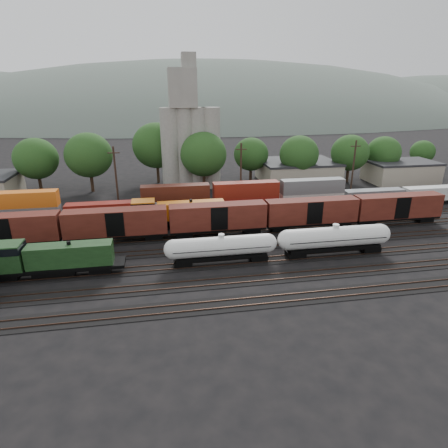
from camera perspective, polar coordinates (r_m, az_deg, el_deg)
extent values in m
plane|color=black|center=(54.28, -4.95, -4.01)|extent=(600.00, 600.00, 0.00)
cube|color=black|center=(41.07, -2.97, -12.43)|extent=(180.00, 3.20, 0.08)
cube|color=#382319|center=(40.43, -2.84, -12.87)|extent=(180.00, 0.08, 0.16)
cube|color=#382319|center=(41.63, -3.10, -11.81)|extent=(180.00, 0.08, 0.16)
cube|color=black|center=(45.34, -3.77, -9.07)|extent=(180.00, 3.20, 0.08)
cube|color=#382319|center=(44.68, -3.67, -9.42)|extent=(180.00, 0.08, 0.16)
cube|color=#382319|center=(45.93, -3.87, -8.55)|extent=(180.00, 0.08, 0.16)
cube|color=black|center=(49.75, -4.42, -6.29)|extent=(180.00, 3.20, 0.08)
cube|color=#382319|center=(49.07, -4.33, -6.58)|extent=(180.00, 0.08, 0.16)
cube|color=#382319|center=(50.36, -4.50, -5.85)|extent=(180.00, 0.08, 0.16)
cube|color=black|center=(54.26, -4.95, -3.97)|extent=(180.00, 3.20, 0.08)
cube|color=#382319|center=(53.57, -4.88, -4.20)|extent=(180.00, 0.08, 0.16)
cube|color=#382319|center=(54.88, -5.02, -3.60)|extent=(180.00, 0.08, 0.16)
cube|color=black|center=(58.85, -5.40, -2.01)|extent=(180.00, 3.20, 0.08)
cube|color=#382319|center=(58.16, -5.35, -2.20)|extent=(180.00, 0.08, 0.16)
cube|color=#382319|center=(59.48, -5.46, -1.68)|extent=(180.00, 0.08, 0.16)
cube|color=black|center=(63.50, -5.79, -0.34)|extent=(180.00, 3.20, 0.08)
cube|color=#382319|center=(62.80, -5.74, -0.49)|extent=(180.00, 0.08, 0.16)
cube|color=#382319|center=(64.15, -5.84, -0.05)|extent=(180.00, 0.08, 0.16)
cube|color=black|center=(68.20, -6.12, 1.11)|extent=(180.00, 3.20, 0.08)
cube|color=#382319|center=(67.50, -6.08, 0.98)|extent=(180.00, 0.08, 0.16)
cube|color=#382319|center=(68.85, -6.17, 1.36)|extent=(180.00, 0.08, 0.16)
cube|color=black|center=(50.84, -24.38, -5.99)|extent=(16.88, 2.88, 0.40)
cube|color=black|center=(51.03, -24.30, -6.44)|extent=(4.97, 2.18, 0.79)
cube|color=#183717|center=(49.73, -22.37, -4.32)|extent=(10.13, 2.38, 2.68)
cube|color=#183717|center=(51.70, -30.10, -4.31)|extent=(3.58, 2.88, 3.28)
cube|color=black|center=(51.33, -30.30, -3.24)|extent=(3.67, 2.98, 0.89)
cylinder|color=black|center=(49.17, -22.60, -2.73)|extent=(0.50, 0.50, 0.50)
cube|color=black|center=(52.78, -29.98, -6.78)|extent=(2.58, 1.99, 0.70)
cube|color=black|center=(49.97, -18.25, -6.43)|extent=(2.58, 1.99, 0.70)
cylinder|color=silver|center=(49.10, -0.41, -3.38)|extent=(12.46, 2.57, 2.57)
sphere|color=silver|center=(48.55, -7.69, -3.85)|extent=(2.57, 2.57, 2.57)
sphere|color=silver|center=(50.42, 6.60, -2.87)|extent=(2.57, 2.57, 2.57)
cylinder|color=silver|center=(48.54, -0.41, -1.80)|extent=(0.80, 0.80, 0.44)
cube|color=black|center=(49.10, -0.41, -3.38)|extent=(12.74, 2.69, 0.07)
cube|color=black|center=(49.68, -0.40, -4.87)|extent=(12.03, 1.95, 0.44)
cube|color=black|center=(49.40, -6.27, -5.84)|extent=(2.30, 1.77, 0.62)
cube|color=black|center=(50.92, 5.28, -4.98)|extent=(2.30, 1.77, 0.62)
cylinder|color=silver|center=(53.77, 16.52, -1.87)|extent=(13.55, 2.79, 2.79)
sphere|color=silver|center=(51.19, 9.69, -2.42)|extent=(2.79, 2.79, 2.79)
sphere|color=silver|center=(57.03, 22.65, -1.36)|extent=(2.79, 2.79, 2.79)
cylinder|color=silver|center=(53.22, 16.69, -0.28)|extent=(0.87, 0.87, 0.48)
cube|color=black|center=(53.77, 16.52, -1.87)|extent=(13.86, 2.93, 0.08)
cube|color=black|center=(54.34, 16.36, -3.38)|extent=(13.09, 2.12, 0.48)
cube|color=black|center=(52.44, 10.83, -4.45)|extent=(2.50, 1.92, 0.67)
cube|color=black|center=(57.15, 21.32, -3.42)|extent=(2.50, 1.92, 0.67)
cube|color=black|center=(63.00, -6.99, 0.69)|extent=(18.45, 2.97, 0.41)
cube|color=black|center=(63.15, -6.97, 0.30)|extent=(5.12, 2.25, 0.82)
cube|color=#CD6711|center=(62.62, -5.03, 2.18)|extent=(11.07, 2.46, 2.77)
cube|color=#CD6711|center=(62.41, -12.14, 2.03)|extent=(3.69, 2.97, 3.38)
cube|color=black|center=(62.09, -12.21, 2.97)|extent=(3.79, 3.07, 0.92)
cube|color=#CD6711|center=(62.82, -14.44, 1.22)|extent=(1.64, 2.46, 1.84)
cylinder|color=black|center=(62.17, -5.07, 3.53)|extent=(0.51, 0.51, 0.51)
cube|color=black|center=(63.25, -12.31, -0.20)|extent=(2.66, 2.05, 0.72)
cube|color=black|center=(63.74, -1.67, 0.44)|extent=(2.66, 2.05, 0.72)
cube|color=black|center=(62.38, -30.13, -2.33)|extent=(15.00, 2.60, 0.40)
cube|color=#4E1A12|center=(61.71, -30.47, -0.52)|extent=(15.00, 2.90, 3.80)
cube|color=black|center=(58.69, -15.95, -1.58)|extent=(15.00, 2.60, 0.40)
cube|color=#4E1A12|center=(57.97, -16.14, 0.35)|extent=(15.00, 2.90, 3.80)
cube|color=black|center=(58.92, -0.92, -0.68)|extent=(15.00, 2.60, 0.40)
cube|color=#4E1A12|center=(58.21, -0.93, 1.25)|extent=(15.00, 2.90, 3.80)
cube|color=black|center=(63.04, 13.04, 0.20)|extent=(15.00, 2.60, 0.40)
cube|color=#4E1A12|center=(62.37, 13.19, 2.01)|extent=(15.00, 2.90, 3.80)
cube|color=black|center=(70.35, 24.69, 0.92)|extent=(15.00, 2.60, 0.40)
cube|color=#4E1A12|center=(69.76, 24.94, 2.55)|extent=(15.00, 2.90, 3.80)
cube|color=black|center=(68.05, -6.13, 1.48)|extent=(160.00, 2.60, 0.60)
cube|color=slate|center=(71.26, -28.33, 1.33)|extent=(12.00, 2.40, 2.60)
cube|color=#D05F15|center=(70.58, -28.67, 3.32)|extent=(12.00, 2.40, 2.60)
cube|color=maroon|center=(68.22, -18.12, 2.03)|extent=(12.00, 2.40, 2.60)
cube|color=beige|center=(67.50, -7.32, 2.70)|extent=(12.00, 2.40, 2.60)
cube|color=#41180F|center=(66.77, -7.42, 4.82)|extent=(12.00, 2.40, 2.60)
cube|color=maroon|center=(69.18, 3.33, 3.26)|extent=(12.00, 2.40, 2.60)
cube|color=maroon|center=(68.47, 3.38, 5.34)|extent=(12.00, 2.40, 2.60)
cube|color=beige|center=(73.10, 13.17, 3.68)|extent=(12.00, 2.40, 2.60)
cube|color=#5C5F61|center=(72.43, 13.33, 5.66)|extent=(12.00, 2.40, 2.60)
cube|color=slate|center=(78.93, 21.79, 3.97)|extent=(12.00, 2.40, 2.60)
cube|color=silver|center=(86.27, 29.09, 4.13)|extent=(12.00, 2.40, 2.60)
cylinder|color=gray|center=(86.46, -8.06, 11.19)|extent=(4.40, 4.40, 18.00)
cylinder|color=gray|center=(86.61, -6.04, 11.30)|extent=(4.40, 4.40, 18.00)
cylinder|color=gray|center=(86.87, -4.02, 11.38)|extent=(4.40, 4.40, 18.00)
cylinder|color=gray|center=(87.23, -2.03, 11.45)|extent=(4.40, 4.40, 18.00)
cube|color=gray|center=(85.62, -6.37, 19.92)|extent=(6.00, 5.00, 8.00)
cube|color=gray|center=(85.87, -5.42, 23.29)|extent=(3.00, 3.00, 4.00)
cube|color=#9E937F|center=(95.84, 11.11, 7.81)|extent=(18.00, 14.00, 4.60)
cube|color=#232326|center=(95.34, 11.22, 9.30)|extent=(18.36, 14.28, 0.50)
cube|color=#9E937F|center=(103.23, 25.31, 7.13)|extent=(16.00, 10.00, 4.60)
cube|color=#232326|center=(102.78, 25.52, 8.51)|extent=(16.32, 10.20, 0.50)
cylinder|color=black|center=(93.29, -26.18, 5.42)|extent=(0.70, 0.70, 3.45)
ellipsoid|color=#254C1C|center=(92.20, -26.74, 8.89)|extent=(9.37, 9.37, 8.88)
cylinder|color=black|center=(89.36, -19.45, 5.87)|extent=(0.70, 0.70, 3.76)
ellipsoid|color=#254C1C|center=(88.15, -19.93, 9.84)|extent=(10.20, 10.20, 9.67)
cylinder|color=black|center=(93.83, -10.01, 7.48)|extent=(0.70, 0.70, 4.16)
ellipsoid|color=#254C1C|center=(92.59, -10.27, 11.69)|extent=(11.29, 11.29, 10.69)
cylinder|color=black|center=(85.37, -3.06, 6.38)|extent=(0.70, 0.70, 3.77)
ellipsoid|color=#254C1C|center=(84.09, -3.14, 10.57)|extent=(10.23, 10.23, 9.69)
cylinder|color=black|center=(93.96, 4.06, 7.42)|extent=(0.70, 0.70, 3.11)
ellipsoid|color=#254C1C|center=(92.96, 4.14, 10.56)|extent=(8.43, 8.43, 7.99)
cylinder|color=black|center=(92.08, 11.12, 6.92)|extent=(0.70, 0.70, 3.37)
ellipsoid|color=#254C1C|center=(90.99, 11.36, 10.38)|extent=(9.14, 9.14, 8.66)
cylinder|color=black|center=(97.84, 18.28, 7.04)|extent=(0.70, 0.70, 3.33)
ellipsoid|color=#254C1C|center=(96.82, 18.64, 10.25)|extent=(9.03, 9.03, 8.55)
cylinder|color=black|center=(104.15, 22.75, 7.17)|extent=(0.70, 0.70, 3.10)
ellipsoid|color=#254C1C|center=(103.25, 23.14, 9.97)|extent=(8.41, 8.41, 7.97)
cylinder|color=black|center=(119.85, 27.68, 7.79)|extent=(0.70, 0.70, 2.42)
ellipsoid|color=#254C1C|center=(119.21, 28.00, 9.69)|extent=(6.57, 6.57, 6.22)
cylinder|color=black|center=(73.65, -16.11, 6.68)|extent=(0.36, 0.36, 12.00)
cube|color=black|center=(72.75, -16.48, 10.36)|extent=(2.20, 0.18, 0.18)
cylinder|color=black|center=(74.92, 2.58, 7.67)|extent=(0.36, 0.36, 12.00)
cube|color=black|center=(74.04, 2.64, 11.30)|extent=(2.20, 0.18, 0.18)
cylinder|color=black|center=(83.39, 19.06, 7.88)|extent=(0.36, 0.36, 12.00)
cube|color=black|center=(82.60, 19.44, 11.12)|extent=(2.20, 0.18, 0.18)
ellipsoid|color=#59665B|center=(315.72, -1.90, 11.93)|extent=(520.00, 286.00, 130.00)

